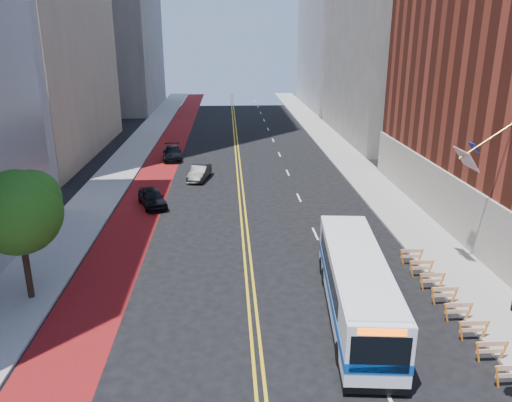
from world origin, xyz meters
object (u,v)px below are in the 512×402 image
at_px(street_tree, 19,209).
at_px(car_b, 199,172).
at_px(car_c, 172,153).
at_px(car_a, 152,198).
at_px(transit_bus, 356,285).

distance_m(street_tree, car_b, 23.61).
bearing_deg(car_c, car_a, -95.86).
bearing_deg(car_a, transit_bus, -75.48).
height_order(street_tree, transit_bus, street_tree).
height_order(car_a, car_b, car_a).
xyz_separation_m(transit_bus, car_c, (-12.01, 32.77, -0.95)).
xyz_separation_m(street_tree, transit_bus, (16.12, -2.53, -3.25)).
bearing_deg(car_a, car_c, 69.22).
distance_m(transit_bus, car_b, 26.03).
height_order(street_tree, car_b, street_tree).
bearing_deg(car_b, car_a, -103.09).
height_order(transit_bus, car_b, transit_bus).
xyz_separation_m(street_tree, car_a, (4.11, 14.44, -4.19)).
bearing_deg(street_tree, car_b, 71.26).
height_order(car_a, car_c, car_a).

